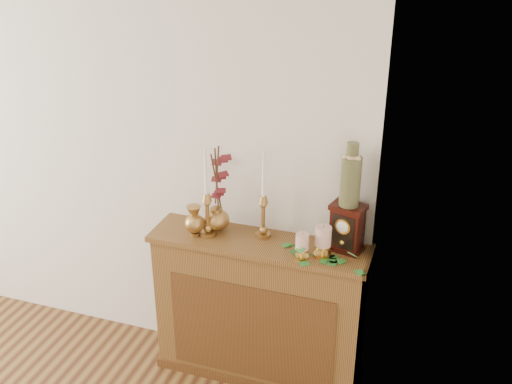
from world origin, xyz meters
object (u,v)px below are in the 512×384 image
(candlestick_center, at_px, (263,210))
(ginger_jar, at_px, (220,190))
(bud_vase, at_px, (194,221))
(candlestick_left, at_px, (207,208))
(ceramic_vase, at_px, (351,178))
(mantel_clock, at_px, (347,228))

(candlestick_center, xyz_separation_m, ginger_jar, (-0.26, 0.02, 0.07))
(candlestick_center, height_order, bud_vase, candlestick_center)
(candlestick_left, bearing_deg, ginger_jar, 71.77)
(ginger_jar, distance_m, ceramic_vase, 0.75)
(candlestick_center, bearing_deg, mantel_clock, 1.13)
(ginger_jar, height_order, mantel_clock, ginger_jar)
(candlestick_left, distance_m, mantel_clock, 0.77)
(candlestick_left, distance_m, bud_vase, 0.11)
(candlestick_left, relative_size, mantel_clock, 1.98)
(mantel_clock, bearing_deg, candlestick_left, -158.63)
(candlestick_center, bearing_deg, ceramic_vase, 1.42)
(ginger_jar, bearing_deg, mantel_clock, -0.96)
(candlestick_left, height_order, ceramic_vase, ceramic_vase)
(ceramic_vase, bearing_deg, bud_vase, -171.86)
(bud_vase, height_order, ginger_jar, ginger_jar)
(mantel_clock, distance_m, ceramic_vase, 0.29)
(ginger_jar, xyz_separation_m, ceramic_vase, (0.73, -0.01, 0.18))
(bud_vase, bearing_deg, ceramic_vase, 8.14)
(ginger_jar, bearing_deg, bud_vase, -129.31)
(candlestick_left, height_order, mantel_clock, candlestick_left)
(mantel_clock, height_order, ceramic_vase, ceramic_vase)
(bud_vase, xyz_separation_m, mantel_clock, (0.83, 0.12, 0.04))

